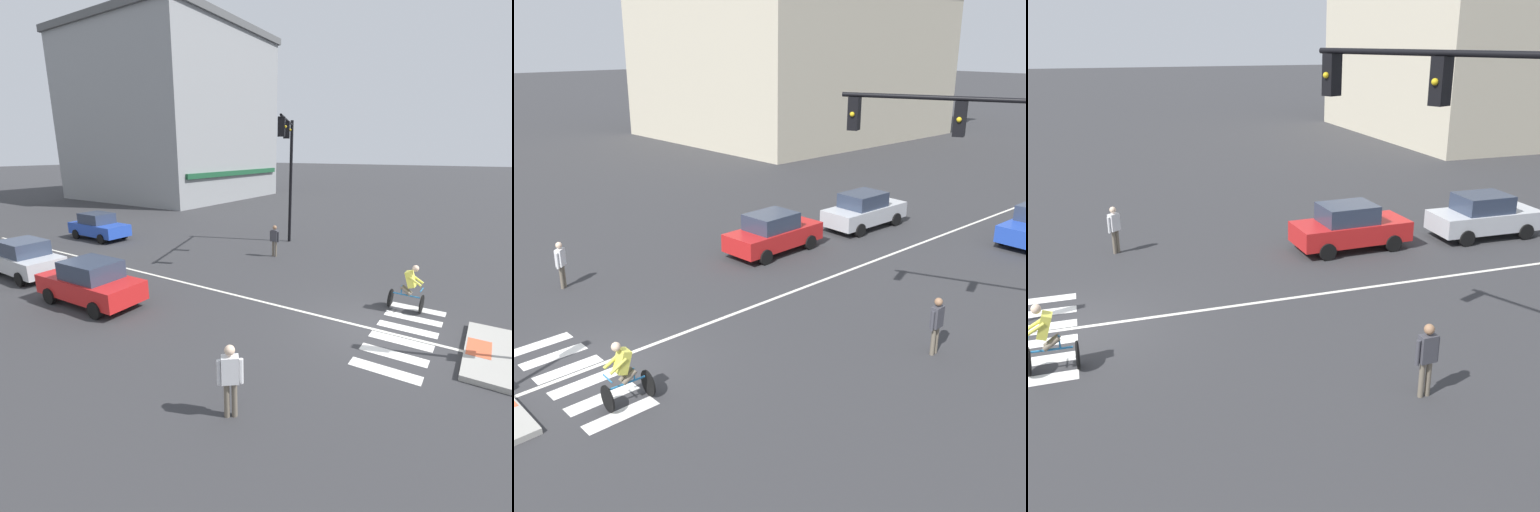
% 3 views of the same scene
% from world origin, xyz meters
% --- Properties ---
extents(ground_plane, '(300.00, 300.00, 0.00)m').
position_xyz_m(ground_plane, '(0.00, 0.00, 0.00)').
color(ground_plane, '#333335').
extents(crosswalk_stripe_a, '(0.44, 1.80, 0.01)m').
position_xyz_m(crosswalk_stripe_a, '(-2.28, -0.84, 0.00)').
color(crosswalk_stripe_a, silver).
rests_on(crosswalk_stripe_a, ground).
extents(crosswalk_stripe_b, '(0.44, 1.80, 0.01)m').
position_xyz_m(crosswalk_stripe_b, '(-1.37, -0.84, 0.00)').
color(crosswalk_stripe_b, silver).
rests_on(crosswalk_stripe_b, ground).
extents(crosswalk_stripe_c, '(0.44, 1.80, 0.01)m').
position_xyz_m(crosswalk_stripe_c, '(-0.46, -0.84, 0.00)').
color(crosswalk_stripe_c, silver).
rests_on(crosswalk_stripe_c, ground).
extents(crosswalk_stripe_d, '(0.44, 1.80, 0.01)m').
position_xyz_m(crosswalk_stripe_d, '(0.46, -0.84, 0.00)').
color(crosswalk_stripe_d, silver).
rests_on(crosswalk_stripe_d, ground).
extents(crosswalk_stripe_e, '(0.44, 1.80, 0.01)m').
position_xyz_m(crosswalk_stripe_e, '(1.37, -0.84, 0.00)').
color(crosswalk_stripe_e, silver).
rests_on(crosswalk_stripe_e, ground).
extents(crosswalk_stripe_f, '(0.44, 1.80, 0.01)m').
position_xyz_m(crosswalk_stripe_f, '(2.28, -0.84, 0.00)').
color(crosswalk_stripe_f, silver).
rests_on(crosswalk_stripe_f, ground).
extents(lane_centre_line, '(0.14, 28.00, 0.01)m').
position_xyz_m(lane_centre_line, '(-0.12, 10.00, 0.00)').
color(lane_centre_line, silver).
rests_on(lane_centre_line, ground).
extents(traffic_light_mast, '(5.92, 2.66, 7.10)m').
position_xyz_m(traffic_light_mast, '(7.24, 7.09, 4.97)').
color(traffic_light_mast, black).
rests_on(traffic_light_mast, ground).
extents(building_corner_left, '(20.11, 22.62, 12.85)m').
position_xyz_m(building_corner_left, '(-26.29, 32.79, 6.45)').
color(building_corner_left, beige).
rests_on(building_corner_left, ground).
extents(car_red_westbound_far, '(1.95, 4.16, 1.64)m').
position_xyz_m(car_red_westbound_far, '(-3.58, 9.38, 0.81)').
color(car_red_westbound_far, red).
rests_on(car_red_westbound_far, ground).
extents(car_silver_westbound_distant, '(1.89, 4.12, 1.64)m').
position_xyz_m(car_silver_westbound_distant, '(-3.25, 14.73, 0.81)').
color(car_silver_westbound_distant, silver).
rests_on(car_silver_westbound_distant, ground).
extents(cyclist, '(0.71, 1.12, 1.68)m').
position_xyz_m(cyclist, '(1.98, -0.51, 0.87)').
color(cyclist, black).
rests_on(cyclist, ground).
extents(pedestrian_at_curb_left, '(0.40, 0.45, 1.67)m').
position_xyz_m(pedestrian_at_curb_left, '(-5.77, 1.48, 0.98)').
color(pedestrian_at_curb_left, '#6B6051').
rests_on(pedestrian_at_curb_left, ground).
extents(pedestrian_waiting_far_side, '(0.24, 0.55, 1.67)m').
position_xyz_m(pedestrian_waiting_far_side, '(5.54, 6.91, 0.98)').
color(pedestrian_waiting_far_side, '#6B6051').
rests_on(pedestrian_waiting_far_side, ground).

